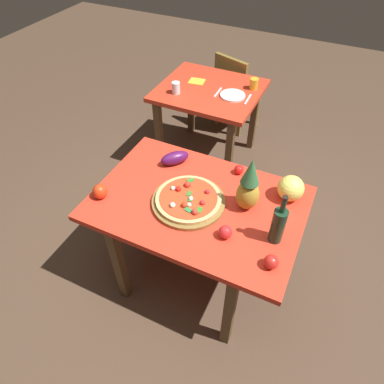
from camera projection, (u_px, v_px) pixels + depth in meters
ground_plane at (197, 271)px, 2.67m from camera, size 10.00×10.00×0.00m
display_table at (198, 212)px, 2.19m from camera, size 1.28×0.88×0.78m
background_table at (209, 101)px, 3.21m from camera, size 0.91×0.81×0.78m
dining_chair at (235, 89)px, 3.72m from camera, size 0.51×0.51×0.85m
pizza_board at (188, 202)px, 2.10m from camera, size 0.45×0.45×0.02m
pizza at (188, 199)px, 2.08m from camera, size 0.40×0.40×0.06m
wine_bottle at (278, 225)px, 1.83m from camera, size 0.08×0.08×0.33m
pineapple_left at (249, 187)px, 1.97m from camera, size 0.14×0.14×0.36m
melon at (291, 188)px, 2.09m from camera, size 0.16×0.16×0.16m
bell_pepper at (100, 192)px, 2.12m from camera, size 0.09×0.09×0.10m
eggplant at (175, 158)px, 2.35m from camera, size 0.20×0.21×0.09m
tomato_beside_pepper at (225, 232)px, 1.90m from camera, size 0.08×0.08×0.08m
tomato_at_corner at (239, 170)px, 2.28m from camera, size 0.06×0.06×0.06m
tomato_by_bottle at (271, 262)px, 1.76m from camera, size 0.08×0.08×0.08m
drinking_glass_juice at (254, 84)px, 3.08m from camera, size 0.08×0.08×0.10m
drinking_glass_water at (176, 88)px, 3.03m from camera, size 0.07×0.07×0.10m
dinner_plate at (233, 95)px, 3.02m from camera, size 0.22×0.22×0.02m
fork_utensil at (218, 92)px, 3.06m from camera, size 0.02×0.18×0.01m
knife_utensil at (248, 99)px, 2.98m from camera, size 0.02×0.18×0.01m
napkin_folded at (197, 81)px, 3.21m from camera, size 0.16×0.14×0.01m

